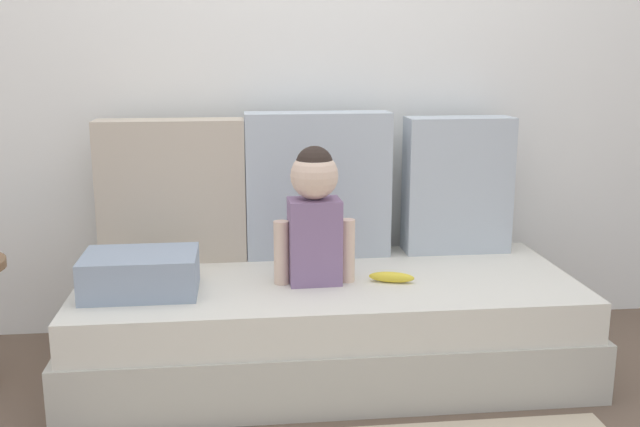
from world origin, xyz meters
TOP-DOWN VIEW (x-y plane):
  - ground_plane at (0.00, 0.00)m, footprint 12.00×12.00m
  - back_wall at (0.00, 0.55)m, footprint 5.12×0.10m
  - couch at (0.00, 0.00)m, footprint 1.92×0.83m
  - throw_pillow_left at (-0.60, 0.32)m, footprint 0.59×0.16m
  - throw_pillow_center at (0.00, 0.32)m, footprint 0.59×0.16m
  - throw_pillow_right at (0.60, 0.32)m, footprint 0.45×0.16m
  - toddler at (-0.05, -0.06)m, footprint 0.30×0.18m
  - banana at (0.23, -0.09)m, footprint 0.18×0.09m
  - folded_blanket at (-0.68, -0.10)m, footprint 0.40×0.28m

SIDE VIEW (x-z plane):
  - ground_plane at x=0.00m, z-range 0.00..0.00m
  - couch at x=0.00m, z-range 0.00..0.37m
  - banana at x=0.23m, z-range 0.37..0.41m
  - folded_blanket at x=-0.68m, z-range 0.37..0.52m
  - toddler at x=-0.05m, z-range 0.39..0.90m
  - throw_pillow_right at x=0.60m, z-range 0.37..0.95m
  - throw_pillow_left at x=-0.60m, z-range 0.37..0.95m
  - throw_pillow_center at x=0.00m, z-range 0.37..0.97m
  - back_wall at x=0.00m, z-range 0.00..2.30m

